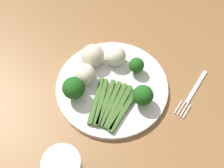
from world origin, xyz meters
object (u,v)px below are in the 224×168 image
cauliflower_right (85,75)px  broccoli_near_center (136,65)px  dining_table (122,126)px  broccoli_outer_edge (143,96)px  cauliflower_mid (93,56)px  cauliflower_front (116,56)px  chair (175,7)px  broccoli_front_left (74,88)px  fork (192,93)px  plate (112,87)px  asparagus_bundle (110,104)px

cauliflower_right → broccoli_near_center: bearing=-146.1°
dining_table → broccoli_outer_edge: size_ratio=17.69×
cauliflower_mid → cauliflower_front: bearing=-156.9°
chair → broccoli_front_left: (0.13, 0.70, 0.28)m
chair → fork: (-0.15, 0.57, 0.23)m
dining_table → plate: 0.13m
fork → cauliflower_mid: bearing=-74.7°
plate → cauliflower_mid: cauliflower_mid is taller
cauliflower_front → broccoli_outer_edge: bearing=138.7°
plate → broccoli_outer_edge: 0.10m
chair → broccoli_front_left: 0.77m
asparagus_bundle → broccoli_front_left: (0.09, 0.01, 0.03)m
plate → fork: (-0.20, -0.06, -0.01)m
broccoli_near_center → cauliflower_front: cauliflower_front is taller
broccoli_near_center → cauliflower_front: bearing=-8.0°
broccoli_front_left → cauliflower_mid: (-0.00, -0.11, -0.01)m
chair → plate: (0.05, 0.63, 0.24)m
chair → plate: bearing=71.9°
broccoli_front_left → cauliflower_front: (-0.06, -0.14, -0.01)m
broccoli_front_left → cauliflower_mid: bearing=-90.1°
cauliflower_front → broccoli_front_left: bearing=67.9°
broccoli_near_center → plate: bearing=55.6°
broccoli_front_left → cauliflower_right: broccoli_front_left is taller
chair → broccoli_near_center: chair is taller
plate → broccoli_outer_edge: size_ratio=4.72×
broccoli_outer_edge → fork: broccoli_outer_edge is taller
asparagus_bundle → broccoli_front_left: size_ratio=2.03×
cauliflower_mid → fork: size_ratio=0.38×
plate → broccoli_front_left: (0.07, 0.07, 0.05)m
cauliflower_right → fork: bearing=-164.8°
cauliflower_mid → fork: bearing=-177.4°
broccoli_near_center → asparagus_bundle: bearing=78.5°
cauliflower_mid → cauliflower_right: bearing=94.0°
dining_table → broccoli_outer_edge: broccoli_outer_edge is taller
broccoli_near_center → fork: broccoli_near_center is taller
chair → broccoli_front_left: chair is taller
broccoli_near_center → fork: (-0.16, 0.00, -0.04)m
cauliflower_front → cauliflower_mid: bearing=23.1°
broccoli_front_left → cauliflower_front: size_ratio=1.23×
asparagus_bundle → cauliflower_front: size_ratio=2.50×
chair → cauliflower_mid: bearing=64.4°
chair → plate: chair is taller
plate → cauliflower_front: size_ratio=5.32×
broccoli_outer_edge → cauliflower_right: size_ratio=1.10×
plate → cauliflower_right: 0.08m
broccoli_outer_edge → broccoli_near_center: bearing=-62.2°
broccoli_near_center → chair: bearing=-91.1°
dining_table → fork: bearing=-143.8°
broccoli_outer_edge → broccoli_front_left: 0.17m
fork → broccoli_outer_edge: bearing=-41.4°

